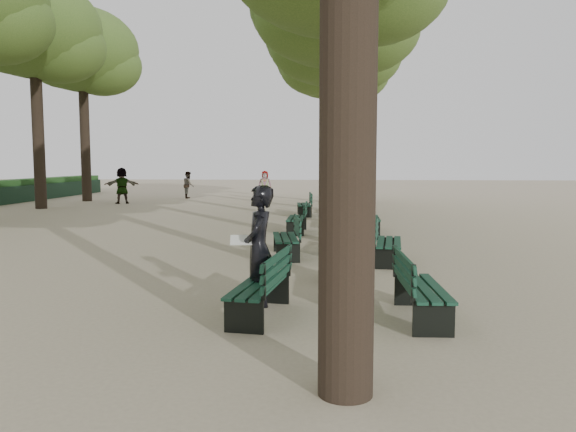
{
  "coord_description": "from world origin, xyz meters",
  "views": [
    {
      "loc": [
        1.33,
        -7.13,
        2.19
      ],
      "look_at": [
        0.6,
        3.0,
        1.2
      ],
      "focal_mm": 35.0,
      "sensor_mm": 36.0,
      "label": 1
    }
  ],
  "objects": [
    {
      "name": "bench_left_3",
      "position": [
        0.37,
        15.47,
        0.27
      ],
      "size": [
        0.72,
        1.84,
        0.92
      ],
      "color": "black",
      "rests_on": "ground"
    },
    {
      "name": "pedestrian_a",
      "position": [
        -6.97,
        25.72,
        0.8
      ],
      "size": [
        0.51,
        0.83,
        1.6
      ],
      "primitive_type": "imported",
      "rotation": [
        0.0,
        0.0,
        1.84
      ],
      "color": "#262628",
      "rests_on": "ground"
    },
    {
      "name": "bench_left_2",
      "position": [
        0.37,
        10.01,
        0.27
      ],
      "size": [
        0.59,
        1.81,
        0.92
      ],
      "color": "black",
      "rests_on": "ground"
    },
    {
      "name": "bench_left_0",
      "position": [
        0.37,
        0.58,
        0.27
      ],
      "size": [
        0.81,
        1.86,
        0.92
      ],
      "color": "black",
      "rests_on": "ground"
    },
    {
      "name": "man_with_map",
      "position": [
        0.33,
        0.9,
        0.92
      ],
      "size": [
        0.64,
        0.75,
        1.85
      ],
      "color": "black",
      "rests_on": "ground"
    },
    {
      "name": "pedestrian_d",
      "position": [
        -2.37,
        25.53,
        0.82
      ],
      "size": [
        0.82,
        0.37,
        1.64
      ],
      "primitive_type": "imported",
      "rotation": [
        0.0,
        0.0,
        0.05
      ],
      "color": "#262628",
      "rests_on": "ground"
    },
    {
      "name": "tree_central_5",
      "position": [
        1.5,
        23.0,
        7.65
      ],
      "size": [
        6.0,
        6.0,
        9.95
      ],
      "color": "#33261C",
      "rests_on": "ground"
    },
    {
      "name": "bench_left_1",
      "position": [
        0.37,
        5.59,
        0.27
      ],
      "size": [
        0.8,
        1.86,
        0.92
      ],
      "color": "black",
      "rests_on": "ground"
    },
    {
      "name": "pedestrian_b",
      "position": [
        3.47,
        23.66,
        0.9
      ],
      "size": [
        0.78,
        1.21,
        1.8
      ],
      "primitive_type": "imported",
      "rotation": [
        0.0,
        0.0,
        4.32
      ],
      "color": "#262628",
      "rests_on": "ground"
    },
    {
      "name": "tree_far_4",
      "position": [
        -12.0,
        18.0,
        8.14
      ],
      "size": [
        6.0,
        6.0,
        10.45
      ],
      "color": "#33261C",
      "rests_on": "ground"
    },
    {
      "name": "pedestrian_e",
      "position": [
        -9.38,
        21.35,
        0.94
      ],
      "size": [
        1.73,
        1.1,
        1.88
      ],
      "primitive_type": "imported",
      "rotation": [
        0.0,
        0.0,
        3.6
      ],
      "color": "#262628",
      "rests_on": "ground"
    },
    {
      "name": "bench_right_3",
      "position": [
        2.63,
        15.45,
        0.27
      ],
      "size": [
        0.58,
        1.8,
        0.92
      ],
      "color": "black",
      "rests_on": "ground"
    },
    {
      "name": "tree_far_5",
      "position": [
        -12.0,
        23.0,
        8.14
      ],
      "size": [
        6.0,
        6.0,
        10.45
      ],
      "color": "#33261C",
      "rests_on": "ground"
    },
    {
      "name": "tree_central_4",
      "position": [
        1.5,
        18.0,
        7.65
      ],
      "size": [
        6.0,
        6.0,
        9.95
      ],
      "color": "#33261C",
      "rests_on": "ground"
    },
    {
      "name": "tree_central_3",
      "position": [
        1.5,
        13.0,
        7.65
      ],
      "size": [
        6.0,
        6.0,
        9.95
      ],
      "color": "#33261C",
      "rests_on": "ground"
    },
    {
      "name": "bench_right_2",
      "position": [
        2.63,
        10.23,
        0.27
      ],
      "size": [
        0.62,
        1.82,
        0.92
      ],
      "color": "black",
      "rests_on": "ground"
    },
    {
      "name": "bench_right_1",
      "position": [
        2.63,
        5.01,
        0.27
      ],
      "size": [
        0.78,
        1.85,
        0.92
      ],
      "color": "black",
      "rests_on": "ground"
    },
    {
      "name": "bench_right_0",
      "position": [
        2.63,
        0.6,
        0.27
      ],
      "size": [
        0.62,
        1.82,
        0.92
      ],
      "color": "black",
      "rests_on": "ground"
    },
    {
      "name": "ground",
      "position": [
        0.0,
        0.0,
        0.0
      ],
      "size": [
        120.0,
        120.0,
        0.0
      ],
      "primitive_type": "plane",
      "color": "tan",
      "rests_on": "ground"
    }
  ]
}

